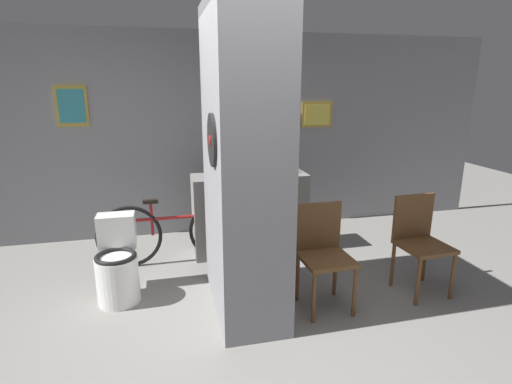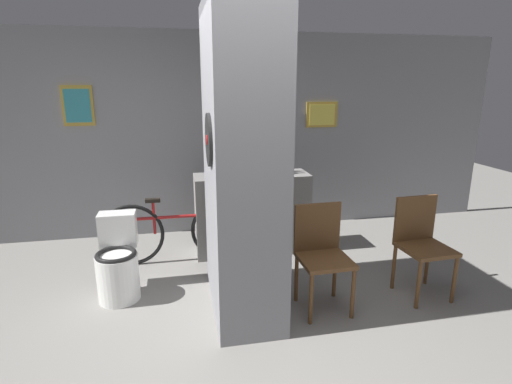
% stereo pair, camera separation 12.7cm
% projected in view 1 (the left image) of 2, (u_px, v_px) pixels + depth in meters
% --- Properties ---
extents(ground_plane, '(14.00, 14.00, 0.00)m').
position_uv_depth(ground_plane, '(252.00, 345.00, 3.10)').
color(ground_plane, gray).
extents(wall_back, '(8.00, 0.09, 2.60)m').
position_uv_depth(wall_back, '(207.00, 135.00, 5.22)').
color(wall_back, gray).
rests_on(wall_back, ground_plane).
extents(pillar_center, '(0.58, 1.18, 2.60)m').
position_uv_depth(pillar_center, '(244.00, 165.00, 3.32)').
color(pillar_center, gray).
rests_on(pillar_center, ground_plane).
extents(counter_shelf, '(1.33, 0.44, 0.94)m').
position_uv_depth(counter_shelf, '(250.00, 213.00, 4.72)').
color(counter_shelf, gray).
rests_on(counter_shelf, ground_plane).
extents(toilet, '(0.38, 0.54, 0.77)m').
position_uv_depth(toilet, '(117.00, 266.00, 3.69)').
color(toilet, white).
rests_on(toilet, ground_plane).
extents(chair_near_pillar, '(0.44, 0.44, 0.93)m').
position_uv_depth(chair_near_pillar, '(323.00, 250.00, 3.54)').
color(chair_near_pillar, brown).
rests_on(chair_near_pillar, ground_plane).
extents(chair_by_doorway, '(0.46, 0.46, 0.93)m').
position_uv_depth(chair_by_doorway, '(420.00, 239.00, 3.81)').
color(chair_by_doorway, brown).
rests_on(chair_by_doorway, ground_plane).
extents(bicycle, '(1.70, 0.42, 0.75)m').
position_uv_depth(bicycle, '(176.00, 232.00, 4.43)').
color(bicycle, black).
rests_on(bicycle, ground_plane).
extents(bottle_tall, '(0.09, 0.09, 0.34)m').
position_uv_depth(bottle_tall, '(277.00, 163.00, 4.61)').
color(bottle_tall, olive).
rests_on(bottle_tall, counter_shelf).
extents(bottle_short, '(0.06, 0.06, 0.26)m').
position_uv_depth(bottle_short, '(284.00, 164.00, 4.73)').
color(bottle_short, '#19598C').
rests_on(bottle_short, counter_shelf).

